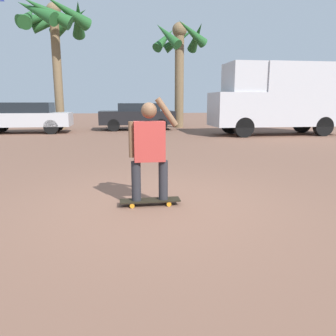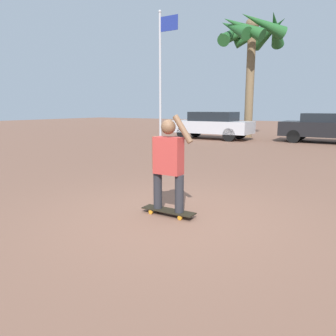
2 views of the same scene
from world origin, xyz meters
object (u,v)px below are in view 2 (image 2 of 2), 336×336
(skateboard, at_px, (168,211))
(parked_car_black, at_px, (325,127))
(person_skateboarder, at_px, (168,160))
(flagpole, at_px, (161,73))
(parked_car_silver, at_px, (212,125))
(palm_tree_center_background, at_px, (251,36))

(skateboard, relative_size, parked_car_black, 0.22)
(person_skateboarder, distance_m, flagpole, 8.28)
(skateboard, relative_size, flagpole, 0.17)
(parked_car_silver, bearing_deg, flagpole, -85.09)
(parked_car_silver, height_order, palm_tree_center_background, palm_tree_center_background)
(palm_tree_center_background, bearing_deg, skateboard, -75.74)
(skateboard, relative_size, parked_car_silver, 0.21)
(person_skateboarder, relative_size, palm_tree_center_background, 0.22)
(person_skateboarder, xyz_separation_m, palm_tree_center_background, (-3.74, 14.73, 4.78))
(palm_tree_center_background, bearing_deg, flagpole, -95.25)
(skateboard, bearing_deg, person_skateboarder, -180.00)
(person_skateboarder, bearing_deg, skateboard, 0.00)
(flagpole, bearing_deg, palm_tree_center_background, 84.75)
(skateboard, height_order, person_skateboarder, person_skateboarder)
(skateboard, relative_size, palm_tree_center_background, 0.13)
(skateboard, height_order, parked_car_black, parked_car_black)
(parked_car_silver, distance_m, palm_tree_center_background, 5.54)
(person_skateboarder, relative_size, flagpole, 0.29)
(palm_tree_center_background, relative_size, flagpole, 1.29)
(person_skateboarder, height_order, palm_tree_center_background, palm_tree_center_background)
(parked_car_black, relative_size, parked_car_silver, 0.92)
(palm_tree_center_background, bearing_deg, person_skateboarder, -75.74)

